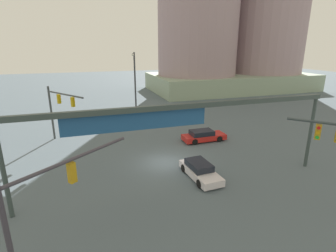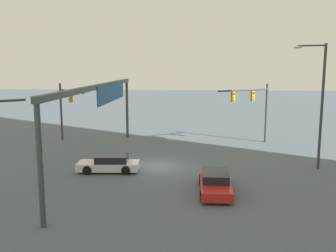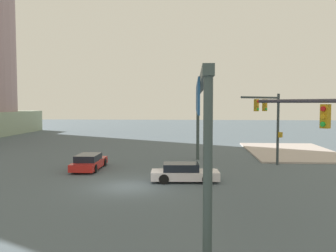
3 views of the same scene
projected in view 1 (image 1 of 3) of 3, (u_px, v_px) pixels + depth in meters
ground_plane at (166, 163)px, 23.39m from camera, size 179.18×179.18×0.00m
traffic_signal_near_corner at (43, 202)px, 10.59m from camera, size 5.09×4.10×5.86m
traffic_signal_cross_street at (59, 105)px, 27.29m from camera, size 3.61×5.21×5.88m
streetlamp_curved_arm at (135, 85)px, 32.57m from camera, size 0.83×2.27×9.24m
overhead_sign_gantry at (175, 118)px, 17.63m from camera, size 22.94×0.43×6.29m
sedan_car_approaching at (200, 170)px, 20.67m from camera, size 2.02×4.52×1.21m
sedan_car_waiting_far at (203, 136)px, 28.60m from camera, size 4.72×1.92×1.21m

